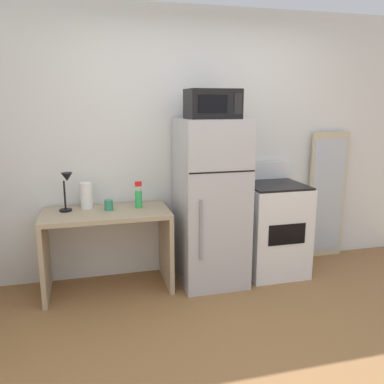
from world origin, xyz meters
TOP-DOWN VIEW (x-y plane):
  - ground_plane at (0.00, 0.00)m, footprint 12.00×12.00m
  - wall_back_white at (0.00, 1.70)m, footprint 5.00×0.10m
  - desk at (-0.96, 1.35)m, footprint 1.13×0.57m
  - desk_lamp at (-1.29, 1.43)m, footprint 0.14×0.12m
  - spray_bottle at (-0.66, 1.40)m, footprint 0.06×0.06m
  - paper_towel_roll at (-1.12, 1.51)m, footprint 0.11×0.11m
  - coffee_mug at (-0.93, 1.38)m, footprint 0.08×0.08m
  - refrigerator at (0.01, 1.30)m, footprint 0.60×0.68m
  - microwave at (0.01, 1.28)m, footprint 0.46×0.35m
  - oven_range at (0.68, 1.33)m, footprint 0.59×0.61m
  - leaning_mirror at (1.45, 1.59)m, footprint 0.44×0.03m

SIDE VIEW (x-z plane):
  - ground_plane at x=0.00m, z-range 0.00..0.00m
  - oven_range at x=0.68m, z-range -0.08..1.02m
  - desk at x=-0.96m, z-range 0.15..0.90m
  - leaning_mirror at x=1.45m, z-range 0.00..1.40m
  - refrigerator at x=0.01m, z-range 0.00..1.56m
  - coffee_mug at x=-0.93m, z-range 0.75..0.84m
  - spray_bottle at x=-0.66m, z-range 0.72..0.97m
  - paper_towel_roll at x=-1.12m, z-range 0.75..0.99m
  - desk_lamp at x=-1.29m, z-range 0.81..1.17m
  - wall_back_white at x=0.00m, z-range 0.00..2.60m
  - microwave at x=0.01m, z-range 1.56..1.82m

